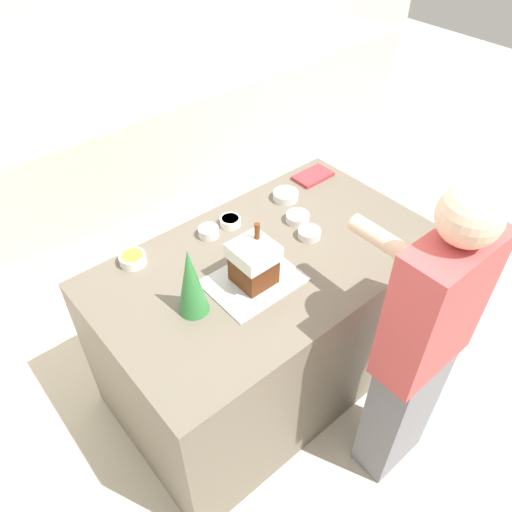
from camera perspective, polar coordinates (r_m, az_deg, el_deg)
ground_plane at (r=3.02m, az=1.10°, el=-13.17°), size 12.00×12.00×0.00m
wall_back at (r=3.84m, az=-22.40°, el=21.36°), size 8.00×0.05×2.60m
back_cabinet_block at (r=3.91m, az=-17.34°, el=8.96°), size 6.00×0.60×0.92m
kitchen_island at (r=2.66m, az=1.22°, el=-7.57°), size 1.64×0.96×0.92m
baking_tray at (r=2.22m, az=-0.26°, el=-2.85°), size 0.40×0.32×0.01m
gingerbread_house at (r=2.14m, az=-0.27°, el=-0.74°), size 0.18×0.18×0.28m
decorative_tree at (r=2.00m, az=-7.46°, el=-2.88°), size 0.13×0.13×0.33m
candy_bowl_far_left at (r=2.45m, az=-5.43°, el=2.81°), size 0.10×0.10×0.05m
candy_bowl_far_right at (r=2.51m, az=-2.96°, el=4.02°), size 0.11×0.11×0.04m
candy_bowl_near_tray_left at (r=2.54m, az=4.78°, el=4.43°), size 0.12×0.12×0.04m
candy_bowl_near_tray_right at (r=2.44m, az=6.12°, el=2.62°), size 0.11×0.11×0.04m
candy_bowl_front_corner at (r=2.69m, az=3.39°, el=6.95°), size 0.13×0.13×0.04m
candy_bowl_center_rear at (r=2.36m, az=-13.92°, el=-0.30°), size 0.12×0.12×0.05m
cookbook at (r=2.88m, az=6.53°, el=9.08°), size 0.22×0.13×0.02m
person at (r=2.17m, az=18.27°, el=-10.07°), size 0.43×0.54×1.64m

